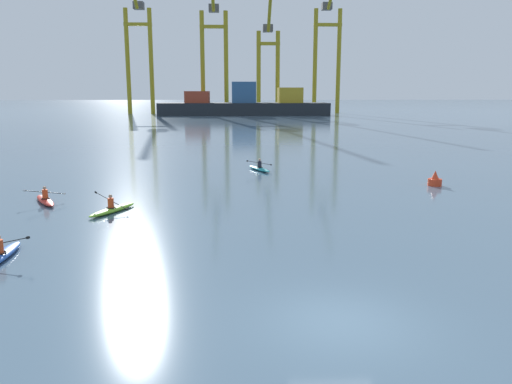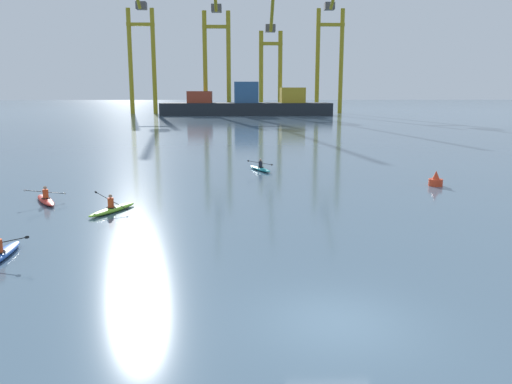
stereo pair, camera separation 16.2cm
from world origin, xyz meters
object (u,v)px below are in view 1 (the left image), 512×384
(container_barge, at_px, (245,105))
(gantry_crane_west, at_px, (138,44))
(kayak_blue, at_px, (1,255))
(gantry_crane_east_mid, at_px, (268,55))
(kayak_lime, at_px, (112,209))
(kayak_teal, at_px, (259,168))
(kayak_red, at_px, (45,200))
(gantry_crane_west_mid, at_px, (214,44))
(gantry_crane_east, at_px, (328,44))
(channel_buoy, at_px, (435,180))

(container_barge, xyz_separation_m, gantry_crane_west, (-29.33, 9.10, 16.51))
(kayak_blue, bearing_deg, gantry_crane_east_mid, 81.91)
(kayak_lime, bearing_deg, kayak_teal, 59.16)
(kayak_lime, height_order, kayak_blue, kayak_lime)
(kayak_red, distance_m, kayak_blue, 9.88)
(gantry_crane_west_mid, height_order, kayak_red, gantry_crane_west_mid)
(gantry_crane_east, height_order, kayak_red, gantry_crane_east)
(kayak_teal, bearing_deg, gantry_crane_west, 104.98)
(gantry_crane_east, bearing_deg, gantry_crane_east_mid, -173.88)
(gantry_crane_west_mid, relative_size, kayak_lime, 11.65)
(channel_buoy, distance_m, kayak_blue, 25.88)
(channel_buoy, distance_m, kayak_lime, 20.57)
(kayak_lime, xyz_separation_m, kayak_red, (-4.27, 2.43, 0.00))
(kayak_blue, bearing_deg, gantry_crane_east, 74.79)
(kayak_lime, distance_m, kayak_teal, 15.96)
(gantry_crane_east, height_order, kayak_blue, gantry_crane_east)
(kayak_lime, relative_size, kayak_blue, 0.97)
(gantry_crane_west, bearing_deg, kayak_teal, -75.02)
(kayak_lime, bearing_deg, gantry_crane_west_mid, 89.68)
(gantry_crane_west, distance_m, gantry_crane_east, 53.26)
(gantry_crane_east_mid, distance_m, kayak_teal, 108.08)
(container_barge, bearing_deg, kayak_blue, -95.42)
(gantry_crane_east, distance_m, kayak_red, 126.78)
(gantry_crane_east, distance_m, kayak_blue, 135.45)
(gantry_crane_east_mid, distance_m, channel_buoy, 114.76)
(gantry_crane_east_mid, bearing_deg, channel_buoy, -88.16)
(gantry_crane_west, height_order, kayak_lime, gantry_crane_west)
(container_barge, distance_m, gantry_crane_west, 34.86)
(kayak_lime, distance_m, kayak_blue, 7.63)
(gantry_crane_west, height_order, kayak_red, gantry_crane_west)
(gantry_crane_east_mid, height_order, gantry_crane_east, gantry_crane_east)
(channel_buoy, bearing_deg, kayak_red, -169.78)
(container_barge, height_order, gantry_crane_east_mid, gantry_crane_east_mid)
(kayak_teal, bearing_deg, gantry_crane_east, 77.19)
(kayak_lime, bearing_deg, gantry_crane_east, 74.95)
(gantry_crane_east, xyz_separation_m, kayak_lime, (-32.83, -122.11, -19.32))
(gantry_crane_east, bearing_deg, kayak_teal, -102.81)
(container_barge, distance_m, kayak_lime, 111.80)
(gantry_crane_west_mid, bearing_deg, gantry_crane_west, 173.00)
(kayak_blue, bearing_deg, kayak_teal, 63.35)
(gantry_crane_west, xyz_separation_m, kayak_blue, (18.06, -127.78, -19.02))
(gantry_crane_east_mid, bearing_deg, gantry_crane_east, 6.12)
(gantry_crane_west, xyz_separation_m, gantry_crane_east, (53.24, 1.59, 0.31))
(gantry_crane_west_mid, bearing_deg, kayak_lime, -90.32)
(gantry_crane_east_mid, xyz_separation_m, gantry_crane_east, (17.05, 1.83, 3.05))
(channel_buoy, bearing_deg, container_barge, 95.74)
(container_barge, xyz_separation_m, kayak_teal, (-0.74, -97.71, -2.51))
(container_barge, height_order, kayak_lime, container_barge)
(gantry_crane_east, xyz_separation_m, kayak_teal, (-24.65, -108.40, -19.32))
(gantry_crane_west, distance_m, channel_buoy, 122.04)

